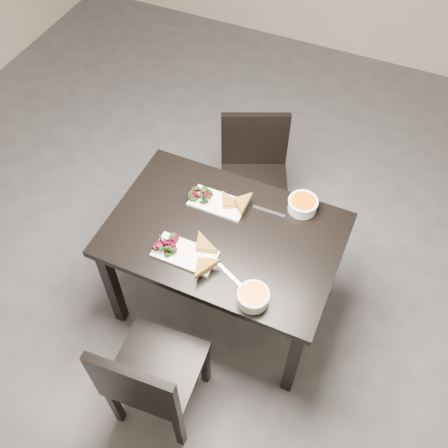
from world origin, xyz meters
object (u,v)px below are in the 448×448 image
(chair_near, at_px, (149,378))
(plate_near, at_px, (185,254))
(table, at_px, (224,243))
(soup_bowl_near, at_px, (253,297))
(chair_far, at_px, (254,171))
(soup_bowl_far, at_px, (303,204))
(plate_far, at_px, (218,203))

(chair_near, height_order, plate_near, chair_near)
(table, distance_m, soup_bowl_near, 0.44)
(table, relative_size, soup_bowl_near, 7.73)
(soup_bowl_near, bearing_deg, plate_near, 165.77)
(chair_far, bearing_deg, soup_bowl_far, -66.71)
(chair_far, bearing_deg, table, -105.35)
(table, distance_m, chair_near, 0.78)
(chair_far, bearing_deg, soup_bowl_near, -92.66)
(chair_far, height_order, soup_bowl_far, chair_far)
(chair_far, relative_size, soup_bowl_far, 5.29)
(chair_near, distance_m, soup_bowl_far, 1.17)
(chair_far, relative_size, plate_near, 2.71)
(chair_near, xyz_separation_m, chair_far, (-0.04, 1.46, 0.00))
(chair_far, bearing_deg, plate_far, -114.13)
(table, xyz_separation_m, soup_bowl_near, (0.28, -0.31, 0.14))
(chair_far, distance_m, soup_bowl_far, 0.65)
(table, height_order, plate_far, plate_far)
(chair_near, bearing_deg, plate_far, 89.07)
(soup_bowl_far, bearing_deg, soup_bowl_near, -93.06)
(soup_bowl_far, bearing_deg, table, -135.74)
(soup_bowl_near, height_order, soup_bowl_far, soup_bowl_far)
(chair_near, xyz_separation_m, soup_bowl_far, (0.37, 1.07, 0.31))
(plate_near, relative_size, soup_bowl_near, 2.02)
(chair_far, xyz_separation_m, soup_bowl_far, (0.42, -0.39, 0.31))
(chair_far, bearing_deg, chair_near, -111.76)
(chair_near, xyz_separation_m, plate_near, (-0.06, 0.55, 0.27))
(chair_near, bearing_deg, chair_far, 87.66)
(table, height_order, soup_bowl_near, soup_bowl_near)
(plate_far, bearing_deg, plate_near, -92.15)
(chair_far, xyz_separation_m, soup_bowl_near, (0.39, -1.01, 0.30))
(chair_far, xyz_separation_m, plate_far, (-0.01, -0.54, 0.27))
(chair_near, bearing_deg, soup_bowl_near, 48.64)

